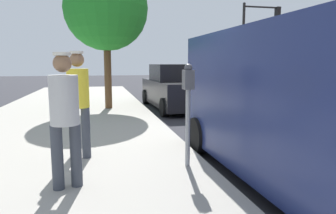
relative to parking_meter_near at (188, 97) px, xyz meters
name	(u,v)px	position (x,y,z in m)	size (l,w,h in m)	color
ground_plane	(247,156)	(-1.35, -0.69, -1.18)	(80.00, 80.00, 0.00)	#2D2D33
sidewalk_slab	(44,166)	(2.15, -0.69, -1.11)	(5.00, 32.00, 0.15)	#9E998E
parking_meter_near	(188,97)	(0.00, 0.00, 0.00)	(0.14, 0.18, 1.52)	gray
pedestrian_in_yellow	(78,98)	(1.59, -0.80, -0.05)	(0.34, 0.34, 1.71)	#383D47
pedestrian_in_gray	(65,112)	(1.67, 0.45, -0.09)	(0.35, 0.34, 1.65)	#383D47
parked_van	(327,105)	(-1.50, 1.01, -0.03)	(2.18, 5.22, 2.15)	navy
parked_sedan_behind	(176,88)	(-1.58, -6.80, -0.43)	(2.04, 4.44, 1.65)	black
traffic_light_corner	(256,33)	(-8.05, -12.73, 2.34)	(2.48, 0.42, 5.20)	black
street_tree	(106,9)	(0.93, -6.38, 2.29)	(2.78, 2.78, 4.73)	brown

